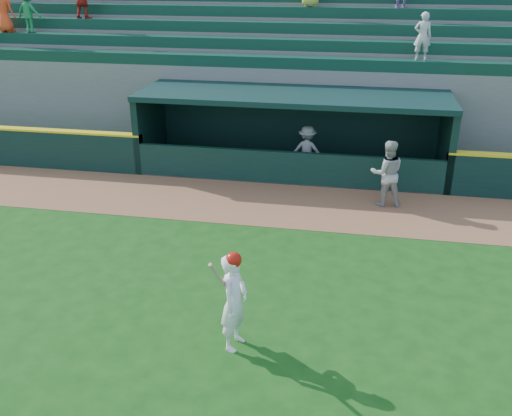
# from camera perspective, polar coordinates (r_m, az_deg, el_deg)

# --- Properties ---
(ground) EXTENTS (120.00, 120.00, 0.00)m
(ground) POSITION_cam_1_polar(r_m,az_deg,el_deg) (11.29, -1.51, -9.27)
(ground) COLOR #134110
(ground) RESTS_ON ground
(warning_track) EXTENTS (40.00, 3.00, 0.01)m
(warning_track) POSITION_cam_1_polar(r_m,az_deg,el_deg) (15.57, 2.23, 0.39)
(warning_track) COLOR brown
(warning_track) RESTS_ON ground
(dugout_player_front) EXTENTS (0.98, 0.82, 1.81)m
(dugout_player_front) POSITION_cam_1_polar(r_m,az_deg,el_deg) (15.61, 12.97, 3.40)
(dugout_player_front) COLOR #A7A8A2
(dugout_player_front) RESTS_ON ground
(dugout_player_inside) EXTENTS (1.03, 0.64, 1.53)m
(dugout_player_inside) POSITION_cam_1_polar(r_m,az_deg,el_deg) (17.63, 5.13, 5.75)
(dugout_player_inside) COLOR #A6A6A1
(dugout_player_inside) RESTS_ON ground
(dugout) EXTENTS (9.40, 2.80, 2.46)m
(dugout) POSITION_cam_1_polar(r_m,az_deg,el_deg) (18.04, 3.77, 8.17)
(dugout) COLOR #61625D
(dugout) RESTS_ON ground
(stands) EXTENTS (34.50, 6.29, 7.15)m
(stands) POSITION_cam_1_polar(r_m,az_deg,el_deg) (22.25, 5.21, 13.82)
(stands) COLOR slate
(stands) RESTS_ON ground
(batter_at_plate) EXTENTS (0.58, 0.81, 1.82)m
(batter_at_plate) POSITION_cam_1_polar(r_m,az_deg,el_deg) (9.63, -2.21, -9.21)
(batter_at_plate) COLOR white
(batter_at_plate) RESTS_ON ground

